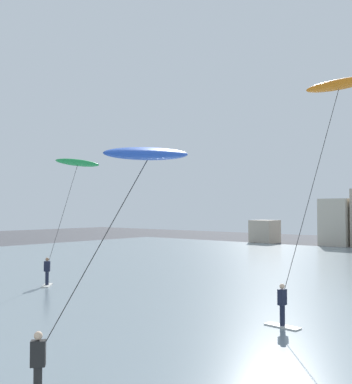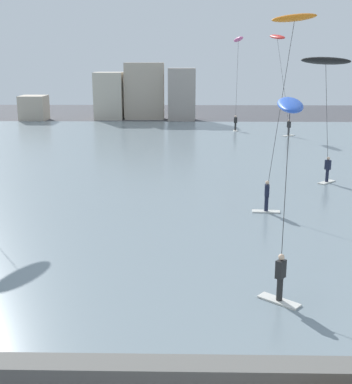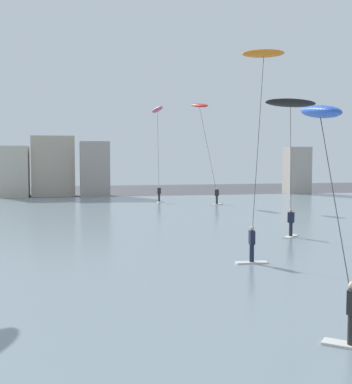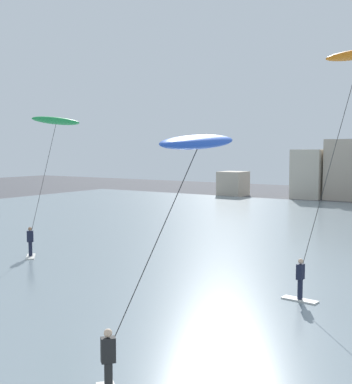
# 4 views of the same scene
# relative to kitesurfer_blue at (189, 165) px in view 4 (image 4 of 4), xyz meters

# --- Properties ---
(water_bay) EXTENTS (84.00, 52.00, 0.10)m
(water_bay) POSITION_rel_kitesurfer_blue_xyz_m (-1.08, 18.97, -5.47)
(water_bay) COLOR gray
(water_bay) RESTS_ON ground
(kitesurfer_blue) EXTENTS (2.00, 5.15, 6.38)m
(kitesurfer_blue) POSITION_rel_kitesurfer_blue_xyz_m (0.00, 0.00, 0.00)
(kitesurfer_blue) COLOR silver
(kitesurfer_blue) RESTS_ON water_bay
(kitesurfer_green) EXTENTS (2.31, 4.68, 7.84)m
(kitesurfer_green) POSITION_rel_kitesurfer_blue_xyz_m (-14.99, 9.23, 1.22)
(kitesurfer_green) COLOR silver
(kitesurfer_green) RESTS_ON water_bay
(kitesurfer_orange) EXTENTS (3.48, 3.53, 9.95)m
(kitesurfer_orange) POSITION_rel_kitesurfer_blue_xyz_m (1.71, 9.36, 2.96)
(kitesurfer_orange) COLOR silver
(kitesurfer_orange) RESTS_ON water_bay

